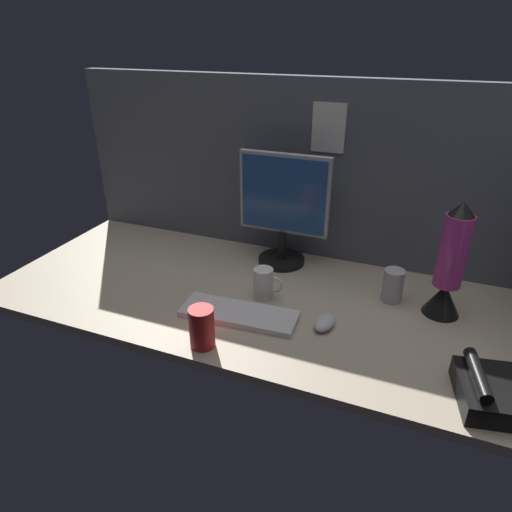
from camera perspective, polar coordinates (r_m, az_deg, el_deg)
name	(u,v)px	position (r cm, az deg, el deg)	size (l,w,h in cm)	color
ground_plane	(256,295)	(156.81, -0.04, -5.03)	(180.00, 80.00, 3.00)	tan
cubicle_wall_back	(292,169)	(175.15, 4.61, 10.97)	(180.00, 5.50, 67.28)	#565B66
monitor	(283,207)	(166.99, 3.52, 6.29)	(34.20, 18.00, 42.64)	black
keyboard	(239,314)	(142.86, -2.19, -7.39)	(37.00, 13.00, 2.00)	silver
mouse	(324,322)	(139.28, 8.72, -8.38)	(5.60, 9.60, 3.40)	silver
mug_red_plastic	(202,327)	(128.95, -6.92, -9.03)	(7.26, 7.26, 12.34)	red
mug_ceramic_white	(264,284)	(149.93, 1.02, -3.54)	(10.32, 6.62, 10.90)	white
mug_steel	(393,285)	(155.44, 17.05, -3.60)	(6.72, 6.72, 11.29)	#B2B2B7
lava_lamp	(449,269)	(149.11, 23.42, -1.59)	(11.56, 11.56, 37.84)	black
desk_phone	(493,392)	(126.73, 28.00, -15.03)	(20.25, 21.84, 8.80)	black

